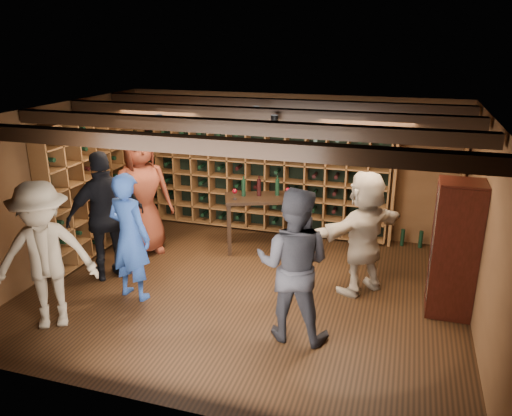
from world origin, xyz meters
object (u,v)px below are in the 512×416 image
(man_grey_suit, at_px, (293,265))
(display_cabinet, at_px, (454,252))
(guest_woman_black, at_px, (106,216))
(guest_red_floral, at_px, (141,194))
(guest_beige, at_px, (364,233))
(man_blue_shirt, at_px, (130,237))
(guest_khaki, at_px, (44,256))
(tasting_table, at_px, (262,203))

(man_grey_suit, bearing_deg, display_cabinet, -148.54)
(display_cabinet, bearing_deg, guest_woman_black, -175.42)
(man_grey_suit, relative_size, guest_woman_black, 0.97)
(guest_red_floral, distance_m, guest_woman_black, 0.99)
(man_grey_suit, height_order, guest_beige, man_grey_suit)
(man_blue_shirt, height_order, man_grey_suit, man_grey_suit)
(man_blue_shirt, xyz_separation_m, guest_red_floral, (-0.62, 1.43, 0.13))
(man_grey_suit, xyz_separation_m, guest_red_floral, (-2.93, 1.72, 0.08))
(display_cabinet, height_order, guest_khaki, guest_khaki)
(guest_beige, bearing_deg, guest_khaki, -19.79)
(man_blue_shirt, xyz_separation_m, guest_beige, (2.99, 1.10, -0.01))
(display_cabinet, distance_m, man_grey_suit, 2.13)
(guest_red_floral, xyz_separation_m, guest_woman_black, (-0.02, -0.99, -0.05))
(tasting_table, bearing_deg, guest_khaki, -142.41)
(man_blue_shirt, xyz_separation_m, man_grey_suit, (2.32, -0.29, 0.04))
(man_grey_suit, height_order, guest_red_floral, guest_red_floral)
(guest_red_floral, xyz_separation_m, tasting_table, (1.84, 0.70, -0.20))
(display_cabinet, relative_size, man_blue_shirt, 0.99)
(man_blue_shirt, bearing_deg, man_grey_suit, -175.38)
(display_cabinet, height_order, man_blue_shirt, man_blue_shirt)
(guest_red_floral, distance_m, guest_beige, 3.62)
(man_blue_shirt, relative_size, guest_red_floral, 0.88)
(man_blue_shirt, height_order, guest_red_floral, guest_red_floral)
(man_blue_shirt, bearing_deg, display_cabinet, -156.88)
(man_grey_suit, xyz_separation_m, tasting_table, (-1.09, 2.42, -0.12))
(man_grey_suit, height_order, guest_woman_black, guest_woman_black)
(display_cabinet, bearing_deg, tasting_table, 155.82)
(guest_woman_black, bearing_deg, display_cabinet, 135.70)
(guest_red_floral, xyz_separation_m, guest_khaki, (0.02, -2.37, -0.08))
(guest_khaki, bearing_deg, display_cabinet, -10.90)
(man_grey_suit, xyz_separation_m, guest_khaki, (-2.92, -0.64, 0.00))
(man_blue_shirt, bearing_deg, guest_red_floral, -54.86)
(man_blue_shirt, relative_size, man_grey_suit, 0.95)
(guest_khaki, relative_size, guest_beige, 1.06)
(man_grey_suit, relative_size, guest_beige, 1.06)
(display_cabinet, xyz_separation_m, guest_beige, (-1.14, 0.28, 0.02))
(guest_woman_black, xyz_separation_m, tasting_table, (1.86, 1.69, -0.15))
(man_blue_shirt, distance_m, guest_woman_black, 0.78)
(man_blue_shirt, relative_size, guest_khaki, 0.95)
(guest_beige, bearing_deg, tasting_table, -79.60)
(display_cabinet, xyz_separation_m, man_blue_shirt, (-4.13, -0.82, 0.03))
(man_blue_shirt, xyz_separation_m, guest_woman_black, (-0.64, 0.44, 0.07))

